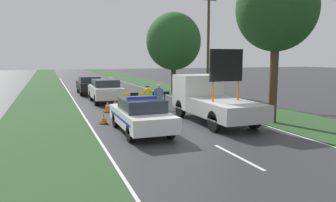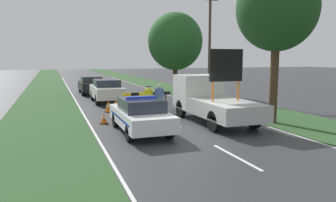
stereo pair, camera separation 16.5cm
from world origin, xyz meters
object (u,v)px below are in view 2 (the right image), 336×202
Objects in this scene: pedestrian_civilian at (159,96)px; traffic_cone_behind_barrier at (116,104)px; work_truck at (210,99)px; traffic_cone_centre_front at (104,118)px; queued_car_sedan_black at (91,85)px; road_barrier at (147,95)px; traffic_cone_lane_edge at (108,106)px; roadside_tree_near_left at (277,9)px; traffic_cone_near_truck at (129,109)px; utility_pole at (210,43)px; traffic_cone_near_police at (139,104)px; police_car at (141,115)px; police_officer at (148,96)px; roadside_tree_near_right at (175,41)px; queued_car_van_white at (107,90)px.

pedestrian_civilian is 2.73× the size of traffic_cone_behind_barrier.
traffic_cone_centre_front is (-5.18, 1.07, -0.84)m from work_truck.
road_barrier is at bearing 101.84° from queued_car_sedan_black.
traffic_cone_lane_edge reaches higher than traffic_cone_centre_front.
traffic_cone_near_truck is at bearing 144.51° from roadside_tree_near_left.
utility_pole is (9.20, 7.07, 4.02)m from traffic_cone_centre_front.
traffic_cone_near_police is at bearing 148.39° from pedestrian_civilian.
roadside_tree_near_left is at bearing -98.26° from utility_pole.
police_car is at bearing -103.45° from road_barrier.
police_officer is 2.31× the size of traffic_cone_near_police.
police_car is at bearing -116.37° from roadside_tree_near_right.
traffic_cone_lane_edge reaches higher than traffic_cone_behind_barrier.
police_officer is at bearing -119.81° from roadside_tree_near_right.
police_officer is 2.97× the size of traffic_cone_centre_front.
police_officer reaches higher than road_barrier.
pedestrian_civilian is 8.02m from utility_pole.
traffic_cone_near_truck is 10.02m from utility_pole.
traffic_cone_centre_front is at bearing -125.35° from roadside_tree_near_right.
work_truck reaches higher than traffic_cone_centre_front.
traffic_cone_near_police reaches higher than traffic_cone_lane_edge.
work_truck reaches higher than pedestrian_civilian.
queued_car_sedan_black is (-0.41, 5.98, -0.04)m from queued_car_van_white.
pedestrian_civilian is 3.01m from traffic_cone_behind_barrier.
roadside_tree_near_right is at bearing 91.44° from pedestrian_civilian.
traffic_cone_near_police is at bearing -66.95° from work_truck.
police_officer is at bearing -48.33° from traffic_cone_behind_barrier.
pedestrian_civilian reaches higher than police_car.
queued_car_van_white is at bearing 176.18° from utility_pole.
queued_car_van_white is at bearing 87.30° from police_car.
traffic_cone_near_police is 0.15× the size of queued_car_sedan_black.
traffic_cone_centre_front is at bearing -118.85° from pedestrian_civilian.
traffic_cone_behind_barrier is at bearing 132.61° from roadside_tree_near_left.
police_officer is 0.96× the size of pedestrian_civilian.
pedestrian_civilian reaches higher than traffic_cone_centre_front.
roadside_tree_near_right is 4.35m from utility_pole.
roadside_tree_near_right is at bearing -106.11° from work_truck.
roadside_tree_near_left reaches higher than pedestrian_civilian.
pedestrian_civilian is (0.49, -0.92, 0.05)m from road_barrier.
roadside_tree_near_right is (4.85, 7.94, 3.65)m from road_barrier.
queued_car_sedan_black reaches higher than traffic_cone_centre_front.
utility_pole is (7.99, 9.48, 3.52)m from police_car.
roadside_tree_near_right reaches higher than police_officer.
pedestrian_civilian is 4.38m from traffic_cone_centre_front.
traffic_cone_near_truck is 2.56m from traffic_cone_behind_barrier.
queued_car_van_white is at bearing 122.22° from roadside_tree_near_left.
traffic_cone_centre_front is (-2.74, -3.85, -0.08)m from traffic_cone_near_police.
police_officer is 0.36× the size of queued_car_van_white.
traffic_cone_near_truck is 0.09× the size of roadside_tree_near_left.
traffic_cone_centre_front is at bearing -132.46° from traffic_cone_near_truck.
work_truck is 1.99× the size of road_barrier.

